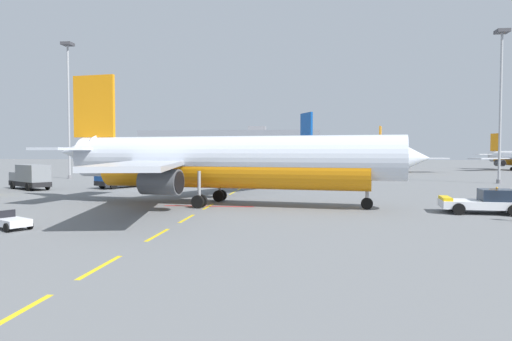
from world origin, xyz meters
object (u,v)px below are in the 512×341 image
at_px(airliner_foreground, 225,161).
at_px(apron_light_mast_far, 501,87).
at_px(airliner_mid_left, 384,158).
at_px(airliner_far_right, 279,159).
at_px(apron_light_mast_near, 68,94).
at_px(fuel_service_truck, 124,175).
at_px(ground_power_truck, 30,176).
at_px(pushback_tug, 485,202).

xyz_separation_m(airliner_foreground, apron_light_mast_far, (35.94, 31.49, 10.39)).
height_order(airliner_foreground, airliner_mid_left, airliner_foreground).
bearing_deg(airliner_mid_left, airliner_far_right, -125.00).
bearing_deg(apron_light_mast_near, airliner_foreground, -46.25).
bearing_deg(airliner_far_right, fuel_service_truck, -133.46).
relative_size(airliner_foreground, fuel_service_truck, 4.81).
bearing_deg(ground_power_truck, apron_light_mast_near, 107.28).
distance_m(airliner_mid_left, apron_light_mast_near, 70.20).
bearing_deg(airliner_far_right, apron_light_mast_near, -176.49).
xyz_separation_m(airliner_mid_left, apron_light_mast_far, (10.52, -39.35, 11.06)).
bearing_deg(airliner_far_right, pushback_tug, -65.74).
height_order(airliner_foreground, pushback_tug, airliner_foreground).
xyz_separation_m(airliner_foreground, pushback_tug, (21.17, -3.26, -3.05)).
relative_size(ground_power_truck, apron_light_mast_near, 0.30).
relative_size(apron_light_mast_near, apron_light_mast_far, 1.04).
distance_m(airliner_mid_left, fuel_service_truck, 67.92).
distance_m(airliner_foreground, ground_power_truck, 30.63).
bearing_deg(apron_light_mast_far, airliner_mid_left, 104.97).
height_order(airliner_foreground, airliner_far_right, airliner_foreground).
distance_m(airliner_foreground, airliner_far_right, 38.21).
distance_m(fuel_service_truck, ground_power_truck, 11.34).
relative_size(airliner_foreground, ground_power_truck, 4.87).
height_order(fuel_service_truck, apron_light_mast_far, apron_light_mast_far).
distance_m(airliner_foreground, apron_light_mast_far, 48.90).
bearing_deg(apron_light_mast_near, fuel_service_truck, -46.08).
distance_m(pushback_tug, fuel_service_truck, 43.41).
relative_size(airliner_mid_left, fuel_service_truck, 3.97).
height_order(ground_power_truck, apron_light_mast_far, apron_light_mast_far).
bearing_deg(apron_light_mast_far, apron_light_mast_near, 176.44).
bearing_deg(airliner_mid_left, pushback_tug, -93.28).
xyz_separation_m(pushback_tug, apron_light_mast_near, (-55.50, 39.12, 13.97)).
bearing_deg(airliner_mid_left, fuel_service_truck, -128.50).
bearing_deg(airliner_foreground, fuel_service_truck, 133.58).
bearing_deg(airliner_foreground, apron_light_mast_near, 133.75).
height_order(airliner_foreground, apron_light_mast_far, apron_light_mast_far).
bearing_deg(pushback_tug, airliner_far_right, 114.26).
relative_size(airliner_mid_left, apron_light_mast_far, 1.26).
bearing_deg(airliner_foreground, ground_power_truck, 153.72).
bearing_deg(airliner_far_right, airliner_mid_left, 55.00).
distance_m(pushback_tug, ground_power_truck, 51.38).
bearing_deg(airliner_mid_left, airliner_foreground, -109.74).
height_order(airliner_far_right, apron_light_mast_near, apron_light_mast_near).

